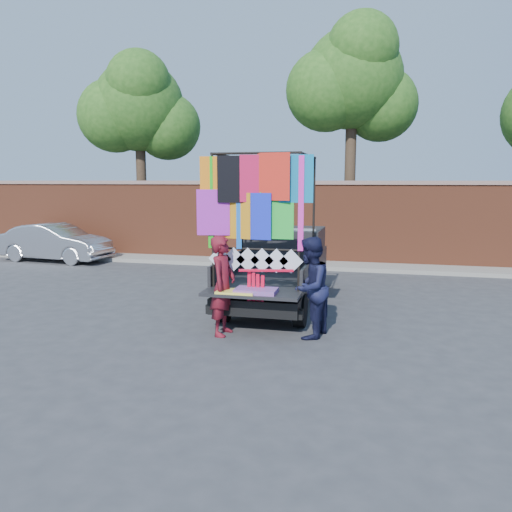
% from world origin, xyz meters
% --- Properties ---
extents(ground, '(90.00, 90.00, 0.00)m').
position_xyz_m(ground, '(0.00, 0.00, 0.00)').
color(ground, '#38383A').
rests_on(ground, ground).
extents(brick_wall, '(30.00, 0.45, 2.61)m').
position_xyz_m(brick_wall, '(0.00, 7.00, 1.33)').
color(brick_wall, brown).
rests_on(brick_wall, ground).
extents(curb, '(30.00, 1.20, 0.12)m').
position_xyz_m(curb, '(0.00, 6.30, 0.06)').
color(curb, gray).
rests_on(curb, ground).
extents(tree_left, '(4.20, 3.30, 7.05)m').
position_xyz_m(tree_left, '(-6.48, 8.12, 5.12)').
color(tree_left, '#38281C').
rests_on(tree_left, ground).
extents(tree_mid, '(4.20, 3.30, 7.73)m').
position_xyz_m(tree_mid, '(1.02, 8.12, 5.70)').
color(tree_mid, '#38281C').
rests_on(tree_mid, ground).
extents(pickup_truck, '(1.95, 4.91, 3.09)m').
position_xyz_m(pickup_truck, '(-0.10, 1.87, 0.78)').
color(pickup_truck, black).
rests_on(pickup_truck, ground).
extents(sedan, '(3.82, 1.62, 1.22)m').
position_xyz_m(sedan, '(-8.27, 5.44, 0.61)').
color(sedan, silver).
rests_on(sedan, ground).
extents(woman, '(0.44, 0.64, 1.70)m').
position_xyz_m(woman, '(-0.60, -0.81, 0.85)').
color(woman, maroon).
rests_on(woman, ground).
extents(man, '(0.82, 0.95, 1.70)m').
position_xyz_m(man, '(0.86, -0.61, 0.85)').
color(man, '#161838').
rests_on(man, ground).
extents(streamer_bundle, '(0.91, 0.24, 0.63)m').
position_xyz_m(streamer_bundle, '(0.03, -0.72, 0.94)').
color(streamer_bundle, red).
rests_on(streamer_bundle, ground).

